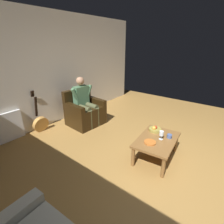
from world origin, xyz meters
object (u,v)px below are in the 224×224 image
object	(u,v)px
person_seated	(85,100)
candle_jar	(169,136)
fruit_bowl	(155,129)
armchair	(85,112)
coffee_table	(157,142)
decorative_dish	(150,142)
guitar	(40,123)
wine_glass_near	(161,134)

from	to	relation	value
person_seated	candle_jar	distance (m)	2.21
fruit_bowl	candle_jar	distance (m)	0.32
armchair	fruit_bowl	world-z (taller)	armchair
coffee_table	decorative_dish	distance (m)	0.21
armchair	decorative_dish	bearing A→B (deg)	82.54
coffee_table	fruit_bowl	distance (m)	0.31
person_seated	fruit_bowl	xyz separation A→B (m)	(-0.04, 1.89, -0.21)
coffee_table	decorative_dish	bearing A→B (deg)	-10.67
person_seated	guitar	distance (m)	1.16
wine_glass_near	candle_jar	size ratio (longest dim) A/B	1.83
coffee_table	candle_jar	world-z (taller)	candle_jar
decorative_dish	candle_jar	bearing A→B (deg)	151.65
armchair	fruit_bowl	size ratio (longest dim) A/B	3.77
coffee_table	candle_jar	distance (m)	0.24
person_seated	guitar	world-z (taller)	person_seated
coffee_table	wine_glass_near	xyz separation A→B (m)	(-0.03, 0.06, 0.16)
fruit_bowl	decorative_dish	bearing A→B (deg)	14.91
decorative_dish	wine_glass_near	bearing A→B (deg)	156.99
person_seated	wine_glass_near	distance (m)	2.11
decorative_dish	fruit_bowl	bearing A→B (deg)	-165.09
armchair	guitar	xyz separation A→B (m)	(0.94, -0.52, -0.09)
armchair	person_seated	xyz separation A→B (m)	(0.00, 0.03, 0.33)
wine_glass_near	candle_jar	xyz separation A→B (m)	(-0.13, 0.10, -0.07)
guitar	fruit_bowl	size ratio (longest dim) A/B	4.20
guitar	fruit_bowl	bearing A→B (deg)	111.66
armchair	coffee_table	size ratio (longest dim) A/B	0.89
person_seated	decorative_dish	bearing A→B (deg)	82.44
candle_jar	person_seated	bearing A→B (deg)	-91.29
candle_jar	coffee_table	bearing A→B (deg)	-44.29
armchair	wine_glass_near	distance (m)	2.14
wine_glass_near	candle_jar	world-z (taller)	wine_glass_near
person_seated	coffee_table	world-z (taller)	person_seated
armchair	wine_glass_near	xyz separation A→B (m)	(0.19, 2.13, 0.19)
armchair	decorative_dish	xyz separation A→B (m)	(0.41, 2.03, 0.10)
armchair	candle_jar	size ratio (longest dim) A/B	10.19
guitar	wine_glass_near	bearing A→B (deg)	105.78
armchair	candle_jar	xyz separation A→B (m)	(0.05, 2.23, 0.12)
guitar	coffee_table	bearing A→B (deg)	105.57
person_seated	guitar	bearing A→B (deg)	-26.65
guitar	person_seated	bearing A→B (deg)	149.37
armchair	fruit_bowl	distance (m)	1.92
fruit_bowl	guitar	bearing A→B (deg)	-68.34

